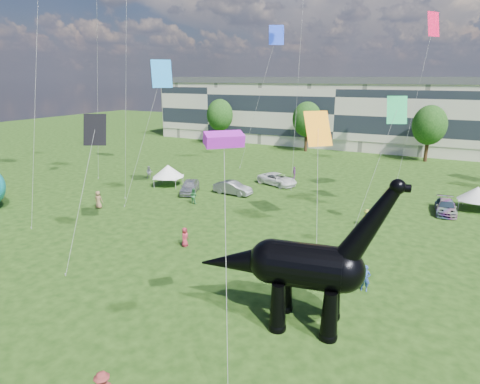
% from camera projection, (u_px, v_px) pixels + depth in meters
% --- Properties ---
extents(ground, '(220.00, 220.00, 0.00)m').
position_uv_depth(ground, '(212.00, 317.00, 22.68)').
color(ground, '#16330C').
rests_on(ground, ground).
extents(terrace_row, '(78.00, 11.00, 12.00)m').
position_uv_depth(terrace_row, '(341.00, 115.00, 77.52)').
color(terrace_row, beige).
rests_on(terrace_row, ground).
extents(tree_far_left, '(5.20, 5.20, 9.44)m').
position_uv_depth(tree_far_left, '(220.00, 113.00, 79.43)').
color(tree_far_left, '#382314').
rests_on(tree_far_left, ground).
extents(tree_mid_left, '(5.20, 5.20, 9.44)m').
position_uv_depth(tree_mid_left, '(307.00, 116.00, 71.51)').
color(tree_mid_left, '#382314').
rests_on(tree_mid_left, ground).
extents(tree_mid_right, '(5.20, 5.20, 9.44)m').
position_uv_depth(tree_mid_right, '(430.00, 122.00, 62.71)').
color(tree_mid_right, '#382314').
rests_on(tree_mid_right, ground).
extents(dinosaur_sculpture, '(10.86, 3.73, 8.84)m').
position_uv_depth(dinosaur_sculpture, '(299.00, 267.00, 21.26)').
color(dinosaur_sculpture, black).
rests_on(dinosaur_sculpture, ground).
extents(car_silver, '(3.58, 4.96, 1.57)m').
position_uv_depth(car_silver, '(190.00, 187.00, 46.66)').
color(car_silver, silver).
rests_on(car_silver, ground).
extents(car_grey, '(4.63, 1.84, 1.50)m').
position_uv_depth(car_grey, '(233.00, 188.00, 46.20)').
color(car_grey, slate).
rests_on(car_grey, ground).
extents(car_white, '(5.78, 4.04, 1.47)m').
position_uv_depth(car_white, '(277.00, 179.00, 50.17)').
color(car_white, white).
rests_on(car_white, ground).
extents(car_dark, '(2.22, 4.71, 1.33)m').
position_uv_depth(car_dark, '(446.00, 207.00, 39.71)').
color(car_dark, '#595960').
rests_on(car_dark, ground).
extents(gazebo_near, '(4.14, 4.14, 2.46)m').
position_uv_depth(gazebo_near, '(477.00, 194.00, 40.37)').
color(gazebo_near, silver).
rests_on(gazebo_near, ground).
extents(gazebo_left, '(4.71, 4.71, 2.64)m').
position_uv_depth(gazebo_left, '(168.00, 171.00, 49.58)').
color(gazebo_left, white).
rests_on(gazebo_left, ground).
extents(visitors, '(46.14, 43.46, 1.84)m').
position_uv_depth(visitors, '(278.00, 218.00, 36.06)').
color(visitors, olive).
rests_on(visitors, ground).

